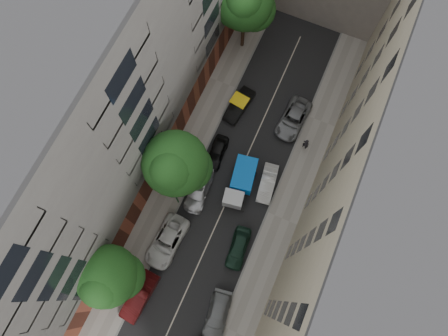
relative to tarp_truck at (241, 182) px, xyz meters
The scene contains 21 objects.
ground 1.97m from the tarp_truck, 113.22° to the right, with size 120.00×120.00×0.00m, color #4C4C49.
road_surface 1.96m from the tarp_truck, 113.22° to the right, with size 8.00×44.00×0.02m, color black.
sidewalk_left 6.37m from the tarp_truck, 167.09° to the right, with size 3.00×44.00×0.15m, color gray.
sidewalk_right 5.23m from the tarp_truck, 15.93° to the right, with size 3.00×44.00×0.15m, color gray.
building_left 14.60m from the tarp_truck, behind, with size 8.00×44.00×20.00m, color #514E4C.
building_right 13.66m from the tarp_truck, ahead, with size 8.00×44.00×20.00m, color tan.
tarp_truck is the anchor object (origin of this frame).
car_left_1 13.73m from the tarp_truck, 107.51° to the right, with size 1.60×4.58×1.51m, color #4D0F10.
car_left_2 8.80m from the tarp_truck, 117.40° to the right, with size 2.43×5.27×1.46m, color silver.
car_left_3 4.11m from the tarp_truck, 146.76° to the right, with size 1.87×4.59×1.33m, color silver.
car_left_4 3.99m from the tarp_truck, 149.51° to the left, with size 1.52×3.77×1.28m, color black.
car_left_5 8.35m from the tarp_truck, 114.10° to the left, with size 1.47×4.23×1.39m, color black.
car_right_1 12.16m from the tarp_truck, 76.59° to the right, with size 1.84×4.53×1.32m, color slate.
car_right_2 6.13m from the tarp_truck, 68.87° to the right, with size 1.63×4.06×1.38m, color #153022.
car_right_3 2.65m from the tarp_truck, 25.15° to the left, with size 1.38×3.95×1.30m, color silver.
car_right_4 8.70m from the tarp_truck, 75.33° to the left, with size 2.33×5.05×1.40m, color slate.
tree_near 14.45m from the tarp_truck, 116.72° to the right, with size 5.31×5.04×7.33m.
tree_mid 7.45m from the tarp_truck, 156.40° to the right, with size 5.83×5.64×9.18m.
tree_far 16.69m from the tarp_truck, 112.27° to the left, with size 5.66×5.44×9.70m.
lamp_post 6.95m from the tarp_truck, 140.61° to the right, with size 0.36×0.36×6.92m.
pedestrian 7.56m from the tarp_truck, 55.40° to the left, with size 0.64×0.42×1.77m, color black.
Camera 1 is at (3.25, -8.58, 37.60)m, focal length 32.00 mm.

